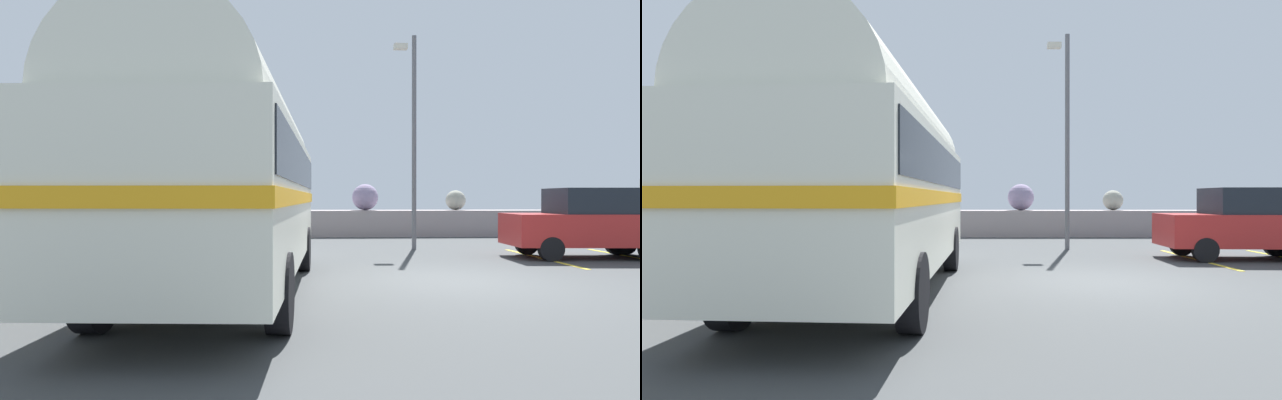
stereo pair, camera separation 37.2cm
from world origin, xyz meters
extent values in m
cube|color=#3D4042|center=(0.00, 0.00, 0.01)|extent=(32.00, 26.00, 0.02)
cube|color=gray|center=(0.00, 11.80, 0.55)|extent=(31.36, 1.80, 1.10)
sphere|color=#988B97|center=(-12.42, 11.87, 1.58)|extent=(0.97, 0.97, 0.97)
cube|color=#939890|center=(-7.69, 11.55, 1.64)|extent=(1.43, 1.41, 1.07)
cube|color=#A58790|center=(-4.46, 12.24, 1.67)|extent=(1.66, 1.66, 1.13)
sphere|color=gray|center=(-0.02, 11.90, 1.66)|extent=(1.11, 1.11, 1.11)
sphere|color=gray|center=(3.93, 12.02, 1.52)|extent=(0.85, 0.85, 0.85)
sphere|color=gray|center=(8.26, 11.60, 1.49)|extent=(0.77, 0.77, 0.77)
cube|color=gold|center=(3.51, 3.50, 0.02)|extent=(0.12, 4.40, 0.01)
cylinder|color=black|center=(-5.03, 1.65, 0.50)|extent=(0.35, 0.98, 0.96)
cylinder|color=black|center=(-2.83, 1.49, 0.50)|extent=(0.35, 0.98, 0.96)
cylinder|color=black|center=(-5.41, -3.55, 0.50)|extent=(0.35, 0.98, 0.96)
cylinder|color=black|center=(-3.21, -3.71, 0.50)|extent=(0.35, 0.98, 0.96)
cube|color=silver|center=(-4.12, -1.03, 1.57)|extent=(3.00, 8.55, 2.10)
cylinder|color=silver|center=(-4.12, -1.03, 2.62)|extent=(2.78, 8.20, 2.20)
cube|color=orange|center=(-4.12, -1.03, 1.63)|extent=(3.05, 8.64, 0.20)
cube|color=black|center=(-4.12, -1.03, 2.15)|extent=(3.01, 8.22, 0.64)
cube|color=silver|center=(-3.81, 3.23, 0.70)|extent=(2.29, 0.32, 0.28)
cylinder|color=black|center=(-9.61, 2.33, 0.50)|extent=(0.38, 0.98, 0.96)
cylinder|color=black|center=(-7.42, 2.09, 0.50)|extent=(0.38, 0.98, 0.96)
cube|color=silver|center=(-8.34, 3.87, 0.70)|extent=(2.28, 0.41, 0.28)
cylinder|color=black|center=(3.43, 2.82, 0.33)|extent=(0.63, 0.23, 0.62)
cylinder|color=black|center=(3.51, 4.35, 0.33)|extent=(0.63, 0.23, 0.62)
cylinder|color=black|center=(6.05, 4.22, 0.33)|extent=(0.63, 0.23, 0.62)
cube|color=#AF2523|center=(4.74, 3.52, 0.78)|extent=(4.18, 1.91, 0.84)
cube|color=black|center=(4.99, 3.51, 1.54)|extent=(2.28, 1.67, 0.68)
cylinder|color=#5B5B60|center=(0.71, 6.08, 3.35)|extent=(0.14, 0.14, 6.69)
cube|color=beige|center=(0.46, 6.90, 6.59)|extent=(0.44, 0.24, 0.18)
camera|label=1|loc=(-3.04, -9.74, 1.62)|focal=28.74mm
camera|label=2|loc=(-2.67, -9.75, 1.62)|focal=28.74mm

